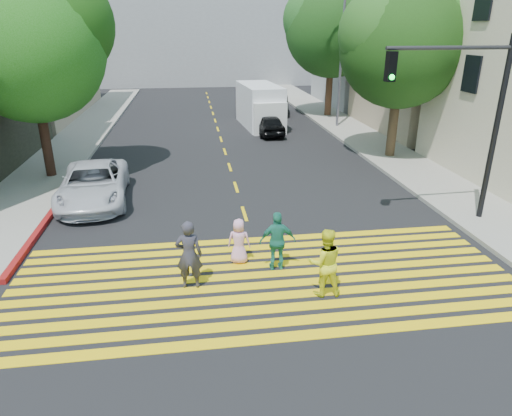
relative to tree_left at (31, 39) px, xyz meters
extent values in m
plane|color=black|center=(7.99, -11.46, -5.87)|extent=(120.00, 120.00, 0.00)
cube|color=gray|center=(-0.51, 10.54, -5.80)|extent=(3.00, 40.00, 0.15)
cube|color=gray|center=(16.49, 3.54, -5.80)|extent=(3.00, 60.00, 0.15)
cube|color=maroon|center=(1.09, -5.46, -5.79)|extent=(0.20, 8.00, 0.16)
cube|color=yellow|center=(7.99, -12.66, -5.86)|extent=(13.40, 0.35, 0.01)
cube|color=yellow|center=(7.99, -12.11, -5.86)|extent=(13.40, 0.35, 0.01)
cube|color=yellow|center=(7.99, -11.56, -5.86)|extent=(13.40, 0.35, 0.01)
cube|color=yellow|center=(7.99, -11.01, -5.86)|extent=(13.40, 0.35, 0.01)
cube|color=yellow|center=(7.99, -10.46, -5.86)|extent=(13.40, 0.35, 0.01)
cube|color=yellow|center=(7.99, -9.91, -5.86)|extent=(13.40, 0.35, 0.01)
cube|color=yellow|center=(7.99, -9.36, -5.86)|extent=(13.40, 0.35, 0.01)
cube|color=yellow|center=(7.99, -8.81, -5.86)|extent=(13.40, 0.35, 0.01)
cube|color=yellow|center=(7.99, -8.26, -5.86)|extent=(13.40, 0.35, 0.01)
cube|color=yellow|center=(7.99, -7.71, -5.86)|extent=(13.40, 0.35, 0.01)
cube|color=yellow|center=(7.99, -5.46, -5.87)|extent=(0.12, 1.40, 0.01)
cube|color=yellow|center=(7.99, -2.46, -5.87)|extent=(0.12, 1.40, 0.01)
cube|color=yellow|center=(7.99, 0.54, -5.87)|extent=(0.12, 1.40, 0.01)
cube|color=yellow|center=(7.99, 3.54, -5.87)|extent=(0.12, 1.40, 0.01)
cube|color=yellow|center=(7.99, 6.54, -5.87)|extent=(0.12, 1.40, 0.01)
cube|color=yellow|center=(7.99, 9.54, -5.87)|extent=(0.12, 1.40, 0.01)
cube|color=yellow|center=(7.99, 12.54, -5.87)|extent=(0.12, 1.40, 0.01)
cube|color=yellow|center=(7.99, 15.54, -5.87)|extent=(0.12, 1.40, 0.01)
cube|color=yellow|center=(7.99, 18.54, -5.87)|extent=(0.12, 1.40, 0.01)
cube|color=yellow|center=(7.99, 21.54, -5.87)|extent=(0.12, 1.40, 0.01)
cube|color=yellow|center=(7.99, 24.54, -5.87)|extent=(0.12, 1.40, 0.01)
cube|color=yellow|center=(7.99, 27.54, -5.87)|extent=(0.12, 1.40, 0.01)
cube|color=tan|center=(22.99, 7.54, -0.87)|extent=(10.00, 10.00, 10.00)
cube|color=gray|center=(22.99, 18.54, -0.87)|extent=(10.00, 10.00, 10.00)
cube|color=gray|center=(7.99, 36.54, 0.13)|extent=(30.00, 8.00, 12.00)
cylinder|color=#372014|center=(-0.08, -0.04, -4.30)|extent=(0.48, 0.48, 3.13)
sphere|color=#175A09|center=(-0.08, -0.04, -0.33)|extent=(6.91, 6.91, 6.03)
sphere|color=#234F15|center=(1.07, 0.43, 0.58)|extent=(5.18, 5.18, 4.52)
cylinder|color=#3D281F|center=(16.36, 1.07, -4.30)|extent=(0.50, 0.50, 3.14)
sphere|color=#19340F|center=(16.36, 1.07, -0.36)|extent=(6.39, 6.39, 5.91)
sphere|color=#2F631D|center=(17.57, 1.28, 0.52)|extent=(4.80, 4.80, 4.44)
sphere|color=#225E18|center=(15.32, 0.94, 0.23)|extent=(4.48, 4.48, 4.14)
cylinder|color=#45291D|center=(16.53, 12.90, -4.12)|extent=(0.64, 0.64, 3.51)
sphere|color=black|center=(16.53, 12.90, 0.31)|extent=(8.68, 8.68, 6.68)
sphere|color=#2F641A|center=(17.89, 12.71, 1.31)|extent=(6.51, 6.51, 5.01)
sphere|color=black|center=(15.36, 13.12, 0.97)|extent=(6.07, 6.07, 4.67)
imported|color=#312F3C|center=(6.02, -10.25, -4.94)|extent=(0.71, 0.50, 1.86)
imported|color=yellow|center=(9.35, -11.06, -4.98)|extent=(0.90, 0.72, 1.79)
imported|color=#EDA6D6|center=(7.41, -9.09, -5.21)|extent=(0.72, 0.54, 1.33)
imported|color=#24836F|center=(8.43, -9.62, -5.02)|extent=(1.01, 0.45, 1.70)
imported|color=silver|center=(2.42, -3.43, -5.14)|extent=(2.82, 5.42, 1.46)
imported|color=black|center=(11.08, 7.37, -5.22)|extent=(1.66, 3.85, 1.29)
imported|color=#A6A6A6|center=(11.43, 17.10, -5.22)|extent=(1.97, 4.54, 1.30)
imported|color=black|center=(13.10, 14.72, -5.21)|extent=(2.03, 4.21, 1.33)
cube|color=white|center=(10.91, 10.24, -4.49)|extent=(2.66, 5.69, 2.77)
cube|color=white|center=(11.11, 7.82, -4.87)|extent=(2.20, 1.50, 1.99)
cylinder|color=black|center=(10.19, 8.18, -5.48)|extent=(0.34, 0.79, 0.77)
cylinder|color=black|center=(11.96, 8.33, -5.48)|extent=(0.34, 0.79, 0.77)
cylinder|color=#2A2828|center=(9.87, 12.15, -5.48)|extent=(0.34, 0.79, 0.77)
cylinder|color=#262626|center=(11.63, 12.30, -5.48)|extent=(0.34, 0.79, 0.77)
cylinder|color=black|center=(16.08, -7.22, -2.79)|extent=(0.19, 0.19, 6.16)
cylinder|color=#2E2E30|center=(14.03, -7.29, -0.12)|extent=(4.11, 0.27, 0.12)
cube|color=black|center=(12.18, -7.36, -0.64)|extent=(0.28, 0.28, 0.86)
sphere|color=#09D52A|center=(12.19, -7.50, -0.92)|extent=(0.17, 0.17, 0.16)
cylinder|color=slate|center=(15.97, 8.80, -1.46)|extent=(0.19, 0.19, 8.82)
camera|label=1|loc=(6.24, -20.71, 0.44)|focal=32.00mm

